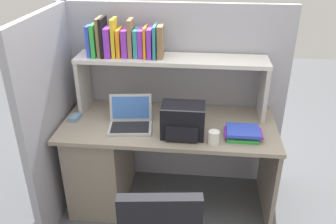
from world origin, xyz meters
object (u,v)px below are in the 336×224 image
object	(u,v)px
laptop	(130,120)
backpack	(183,121)
computer_mouse	(75,118)
paper_cup	(214,137)

from	to	relation	value
laptop	backpack	xyz separation A→B (m)	(0.39, -0.09, 0.06)
laptop	computer_mouse	world-z (taller)	laptop
computer_mouse	paper_cup	distance (m)	1.08
backpack	paper_cup	distance (m)	0.24
computer_mouse	paper_cup	world-z (taller)	paper_cup
paper_cup	backpack	bearing A→B (deg)	156.83
laptop	paper_cup	size ratio (longest dim) A/B	3.67
paper_cup	laptop	bearing A→B (deg)	163.60
laptop	computer_mouse	xyz separation A→B (m)	(-0.44, 0.06, -0.03)
laptop	backpack	bearing A→B (deg)	-12.43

